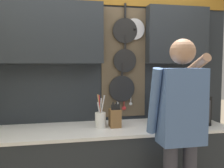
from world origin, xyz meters
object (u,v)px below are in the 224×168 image
utensil_crock (100,118)px  person (180,121)px  microwave (181,109)px  knife_block (115,118)px

utensil_crock → person: bearing=-42.4°
microwave → knife_block: size_ratio=1.91×
person → utensil_crock: bearing=137.6°
knife_block → person: 0.71m
knife_block → person: (0.45, -0.55, 0.06)m
microwave → knife_block: microwave is taller
microwave → utensil_crock: size_ratio=1.47×
microwave → person: person is taller
microwave → utensil_crock: (-0.89, 0.00, -0.06)m
microwave → person: 0.62m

